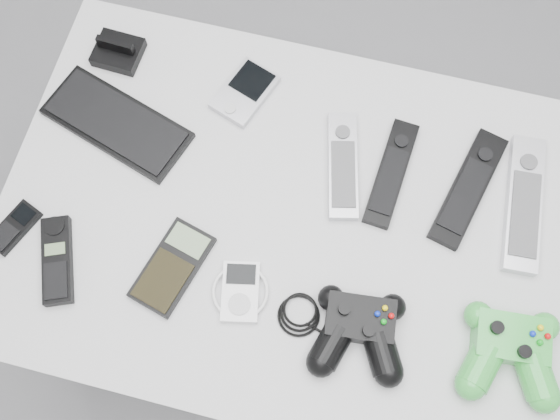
% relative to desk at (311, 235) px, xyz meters
% --- Properties ---
extents(floor, '(3.50, 3.50, 0.00)m').
position_rel_desk_xyz_m(floor, '(-0.01, 0.05, -0.66)').
color(floor, slate).
rests_on(floor, ground).
extents(desk, '(1.08, 0.69, 0.72)m').
position_rel_desk_xyz_m(desk, '(0.00, 0.00, 0.00)').
color(desk, '#AEAEB0').
rests_on(desk, floor).
extents(pda_keyboard, '(0.29, 0.19, 0.02)m').
position_rel_desk_xyz_m(pda_keyboard, '(-0.39, 0.10, 0.07)').
color(pda_keyboard, black).
rests_on(pda_keyboard, desk).
extents(dock_bracket, '(0.09, 0.08, 0.05)m').
position_rel_desk_xyz_m(dock_bracket, '(-0.43, 0.24, 0.09)').
color(dock_bracket, black).
rests_on(dock_bracket, desk).
extents(pda, '(0.11, 0.14, 0.02)m').
position_rel_desk_xyz_m(pda, '(-0.18, 0.22, 0.07)').
color(pda, '#A9A9B0').
rests_on(pda, desk).
extents(remote_silver_a, '(0.09, 0.21, 0.02)m').
position_rel_desk_xyz_m(remote_silver_a, '(0.03, 0.12, 0.07)').
color(remote_silver_a, '#A9A9B0').
rests_on(remote_silver_a, desk).
extents(remote_black_a, '(0.06, 0.21, 0.02)m').
position_rel_desk_xyz_m(remote_black_a, '(0.11, 0.12, 0.07)').
color(remote_black_a, black).
rests_on(remote_black_a, desk).
extents(remote_black_b, '(0.11, 0.23, 0.02)m').
position_rel_desk_xyz_m(remote_black_b, '(0.25, 0.13, 0.07)').
color(remote_black_b, black).
rests_on(remote_black_b, desk).
extents(remote_silver_b, '(0.07, 0.25, 0.02)m').
position_rel_desk_xyz_m(remote_silver_b, '(0.34, 0.12, 0.08)').
color(remote_silver_b, silver).
rests_on(remote_silver_b, desk).
extents(mobile_phone, '(0.07, 0.10, 0.02)m').
position_rel_desk_xyz_m(mobile_phone, '(-0.49, -0.13, 0.07)').
color(mobile_phone, black).
rests_on(mobile_phone, desk).
extents(cordless_handset, '(0.10, 0.16, 0.02)m').
position_rel_desk_xyz_m(cordless_handset, '(-0.40, -0.17, 0.07)').
color(cordless_handset, black).
rests_on(cordless_handset, desk).
extents(calculator, '(0.12, 0.17, 0.02)m').
position_rel_desk_xyz_m(calculator, '(-0.21, -0.13, 0.07)').
color(calculator, black).
rests_on(calculator, desk).
extents(mp3_player, '(0.11, 0.12, 0.02)m').
position_rel_desk_xyz_m(mp3_player, '(-0.09, -0.15, 0.07)').
color(mp3_player, white).
rests_on(mp3_player, desk).
extents(controller_black, '(0.28, 0.19, 0.05)m').
position_rel_desk_xyz_m(controller_black, '(0.11, -0.16, 0.09)').
color(controller_black, black).
rests_on(controller_black, desk).
extents(controller_green, '(0.17, 0.18, 0.06)m').
position_rel_desk_xyz_m(controller_green, '(0.35, -0.13, 0.09)').
color(controller_green, green).
rests_on(controller_green, desk).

